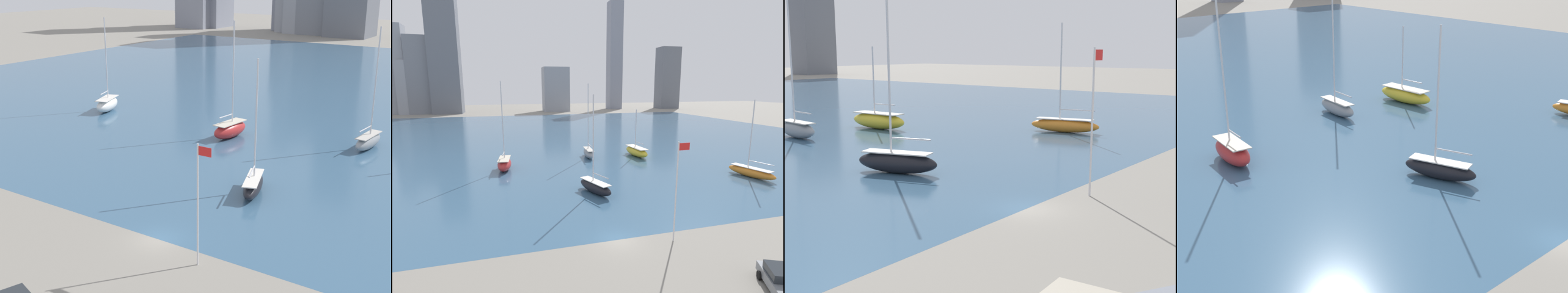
% 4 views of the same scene
% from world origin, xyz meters
% --- Properties ---
extents(ground_plane, '(500.00, 500.00, 0.00)m').
position_xyz_m(ground_plane, '(0.00, 0.00, 0.00)').
color(ground_plane, gray).
extents(harbor_water, '(180.00, 140.00, 0.00)m').
position_xyz_m(harbor_water, '(0.00, 70.00, 0.00)').
color(harbor_water, '#385B7A').
rests_on(harbor_water, ground_plane).
extents(flag_pole, '(1.24, 0.14, 9.95)m').
position_xyz_m(flag_pole, '(5.24, -1.69, 5.45)').
color(flag_pole, silver).
rests_on(flag_pole, ground_plane).
extents(distant_city_skyline, '(222.28, 23.67, 70.10)m').
position_xyz_m(distant_city_skyline, '(-40.44, 168.13, 23.88)').
color(distant_city_skyline, gray).
rests_on(distant_city_skyline, ground_plane).
extents(sailboat_yellow, '(3.11, 8.51, 10.15)m').
position_xyz_m(sailboat_yellow, '(17.68, 33.82, 1.07)').
color(sailboat_yellow, yellow).
rests_on(sailboat_yellow, harbor_water).
extents(sailboat_red, '(3.03, 6.85, 15.94)m').
position_xyz_m(sailboat_red, '(-10.32, 29.92, 1.22)').
color(sailboat_red, '#B72828').
rests_on(sailboat_red, harbor_water).
extents(sailboat_orange, '(3.75, 8.52, 12.87)m').
position_xyz_m(sailboat_orange, '(29.49, 14.03, 0.94)').
color(sailboat_orange, orange).
rests_on(sailboat_orange, harbor_water).
extents(sailboat_gray, '(2.42, 7.01, 15.62)m').
position_xyz_m(sailboat_gray, '(7.22, 35.49, 1.11)').
color(sailboat_gray, gray).
rests_on(sailboat_gray, harbor_water).
extents(sailboat_black, '(3.94, 7.15, 13.93)m').
position_xyz_m(sailboat_black, '(1.91, 13.67, 1.03)').
color(sailboat_black, black).
rests_on(sailboat_black, harbor_water).
extents(parked_pickup_gray, '(3.97, 5.45, 1.71)m').
position_xyz_m(parked_pickup_gray, '(8.67, -10.68, 0.84)').
color(parked_pickup_gray, slate).
rests_on(parked_pickup_gray, ground_plane).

